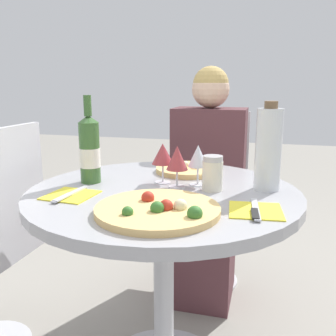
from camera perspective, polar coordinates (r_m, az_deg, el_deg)
dining_table at (r=1.35m, az=-0.68°, el=-9.74°), size 0.94×0.94×0.76m
chair_behind_diner at (r=2.16m, az=6.39°, el=-4.76°), size 0.40×0.40×0.96m
seated_diner at (r=1.99m, az=5.77°, el=-4.04°), size 0.38×0.45×1.20m
pizza_large at (r=1.06m, az=-1.45°, el=-6.31°), size 0.36×0.36×0.05m
pizza_small_far at (r=1.55m, az=3.13°, el=-0.15°), size 0.26×0.26×0.05m
wine_bottle at (r=1.40m, az=-11.86°, el=2.75°), size 0.08×0.08×0.32m
tall_carafe at (r=1.31m, az=15.06°, el=2.83°), size 0.09×0.09×0.30m
sugar_shaker at (r=1.28m, az=6.80°, el=-0.82°), size 0.07×0.07×0.12m
wine_glass_back_right at (r=1.34m, az=4.60°, el=1.72°), size 0.07×0.07×0.15m
wine_glass_center at (r=1.30m, az=1.40°, el=1.45°), size 0.08×0.08×0.15m
wine_glass_back_left at (r=1.36m, az=-0.81°, el=2.09°), size 0.08×0.08×0.15m
place_setting_left at (r=1.26m, az=-14.68°, el=-4.01°), size 0.16×0.19×0.01m
place_setting_right at (r=1.11m, az=13.20°, el=-6.32°), size 0.16×0.19×0.01m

